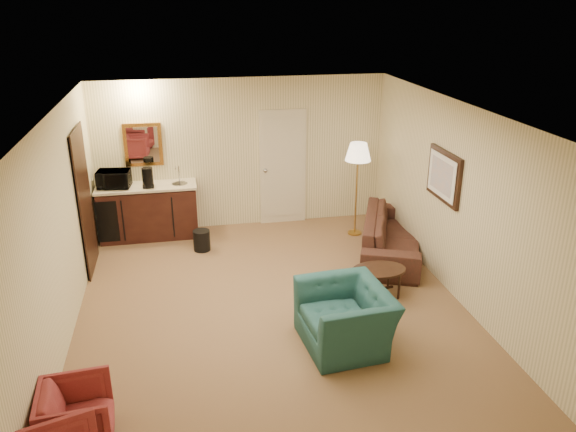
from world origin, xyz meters
name	(u,v)px	position (x,y,z in m)	size (l,w,h in m)	color
ground	(272,307)	(0.00, 0.00, 0.00)	(6.00, 6.00, 0.00)	#8A6546
room_walls	(254,167)	(-0.10, 0.77, 1.72)	(5.02, 6.01, 2.61)	beige
wetbar_cabinet	(149,211)	(-1.65, 2.72, 0.46)	(1.64, 0.58, 0.92)	#391A12
sofa	(393,228)	(2.15, 1.30, 0.43)	(2.20, 0.64, 0.86)	black
teal_armchair	(346,308)	(0.70, -0.97, 0.48)	(1.09, 0.71, 0.95)	#1F4D4C
rose_chair_near	(76,412)	(-2.15, -2.00, 0.32)	(0.63, 0.59, 0.64)	maroon
coffee_table	(378,283)	(1.46, 0.01, 0.21)	(0.74, 0.50, 0.43)	black
floor_lamp	(356,189)	(1.81, 2.17, 0.81)	(0.43, 0.43, 1.62)	#B88D3D
waste_bin	(202,240)	(-0.82, 2.00, 0.17)	(0.27, 0.27, 0.34)	black
microwave	(114,177)	(-2.15, 2.73, 1.10)	(0.52, 0.29, 0.35)	black
coffee_maker	(148,178)	(-1.60, 2.61, 1.09)	(0.18, 0.18, 0.33)	black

